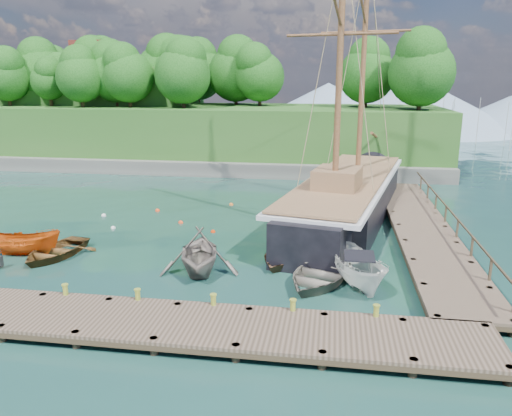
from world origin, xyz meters
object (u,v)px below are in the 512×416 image
at_px(rowboat_0, 55,257).
at_px(rowboat_3, 319,282).
at_px(rowboat_1, 200,272).
at_px(cabin_boat_white, 358,286).
at_px(motorboat_orange, 27,254).
at_px(schooner, 346,200).
at_px(rowboat_2, 284,261).

bearing_deg(rowboat_0, rowboat_3, 4.35).
bearing_deg(rowboat_1, cabin_boat_white, -16.13).
bearing_deg(rowboat_0, motorboat_orange, -172.85).
height_order(rowboat_0, rowboat_3, rowboat_3).
relative_size(rowboat_1, cabin_boat_white, 0.97).
distance_m(rowboat_0, cabin_boat_white, 15.30).
bearing_deg(motorboat_orange, rowboat_3, -106.39).
distance_m(rowboat_0, schooner, 17.93).
xyz_separation_m(rowboat_0, cabin_boat_white, (15.23, -1.43, 0.00)).
bearing_deg(rowboat_1, motorboat_orange, 162.49).
bearing_deg(rowboat_2, rowboat_1, -138.51).
bearing_deg(schooner, rowboat_0, -134.39).
relative_size(rowboat_0, rowboat_2, 1.01).
xyz_separation_m(rowboat_3, cabin_boat_white, (1.70, -0.18, 0.00)).
bearing_deg(motorboat_orange, schooner, -70.66).
xyz_separation_m(rowboat_0, rowboat_3, (13.53, -1.25, 0.00)).
distance_m(rowboat_3, motorboat_orange, 15.23).
height_order(rowboat_3, cabin_boat_white, cabin_boat_white).
height_order(rowboat_2, cabin_boat_white, cabin_boat_white).
bearing_deg(motorboat_orange, rowboat_2, -96.87).
relative_size(motorboat_orange, cabin_boat_white, 0.81).
distance_m(rowboat_0, rowboat_2, 11.77).
relative_size(rowboat_0, rowboat_1, 0.97).
relative_size(rowboat_2, motorboat_orange, 1.14).
height_order(rowboat_1, rowboat_2, rowboat_1).
distance_m(rowboat_1, rowboat_2, 4.32).
relative_size(rowboat_0, schooner, 0.15).
relative_size(rowboat_1, rowboat_3, 0.90).
bearing_deg(rowboat_3, rowboat_2, 148.08).
relative_size(cabin_boat_white, schooner, 0.16).
xyz_separation_m(cabin_boat_white, schooner, (-0.33, 11.35, 1.13)).
relative_size(rowboat_2, cabin_boat_white, 0.92).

